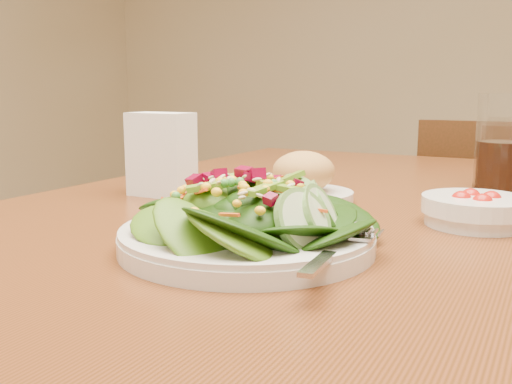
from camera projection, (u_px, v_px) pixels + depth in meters
dining_table at (328, 282)px, 0.78m from camera, size 0.90×1.40×0.75m
chair_far at (487, 259)px, 1.60m from camera, size 0.39×0.40×0.83m
salad_plate at (254, 223)px, 0.57m from camera, size 0.26×0.26×0.07m
bread_plate at (303, 181)px, 0.83m from camera, size 0.15×0.15×0.07m
tomato_bowl at (476, 210)px, 0.68m from camera, size 0.13×0.13×0.04m
drinking_glass at (503, 148)px, 0.92m from camera, size 0.09×0.09×0.15m
napkin_holder at (161, 152)px, 0.86m from camera, size 0.10×0.05×0.13m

